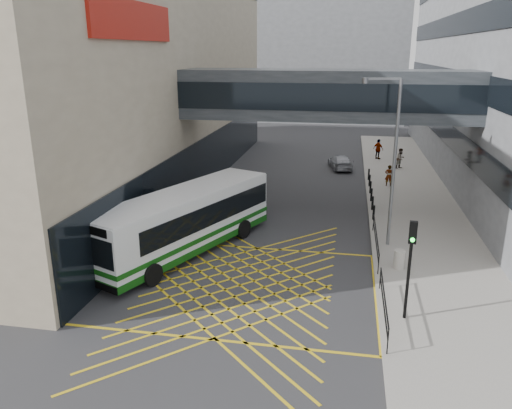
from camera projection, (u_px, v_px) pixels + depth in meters
The scene contains 18 objects.
ground at pixel (240, 285), 22.48m from camera, with size 120.00×120.00×0.00m, color #333335.
building_whsmith at pixel (54, 79), 38.26m from camera, with size 24.17×42.00×16.00m.
building_far at pixel (310, 58), 76.51m from camera, with size 28.00×16.00×18.00m, color gray.
skybridge at pixel (327, 95), 31.00m from camera, with size 20.00×4.10×3.00m.
pavement at pixel (410, 200), 34.97m from camera, with size 6.00×54.00×0.16m, color #9A958C.
box_junction at pixel (240, 285), 22.47m from camera, with size 12.00×9.00×0.01m.
bus at pixel (186, 220), 25.76m from camera, with size 6.99×11.78×3.27m.
car_white at pixel (171, 236), 26.38m from camera, with size 1.83×4.48×1.43m, color silver.
car_dark at pixel (243, 202), 32.45m from camera, with size 1.70×4.35×1.36m, color #222327.
car_silver at pixel (340, 162), 44.43m from camera, with size 1.76×4.16×1.29m, color #9FA1A8.
traffic_light at pixel (410, 256), 18.57m from camera, with size 0.29×0.47×4.05m.
street_lamp at pixel (391, 153), 25.36m from camera, with size 1.98×0.47×8.70m.
litter_bin at pixel (399, 259), 23.73m from camera, with size 0.53×0.53×0.92m, color #ADA89E.
kerb_railings at pixel (379, 262), 22.82m from camera, with size 0.05×12.54×1.00m.
bollards at pixel (371, 191), 35.29m from camera, with size 0.14×10.14×0.90m.
pedestrian_a at pixel (389, 176), 38.04m from camera, with size 0.65×0.47×1.64m, color gray.
pedestrian_b at pixel (401, 159), 43.77m from camera, with size 0.86×0.50×1.76m, color gray.
pedestrian_c at pixel (378, 149), 47.50m from camera, with size 1.12×0.54×1.90m, color gray.
Camera 1 is at (4.43, -19.91, 10.14)m, focal length 35.00 mm.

